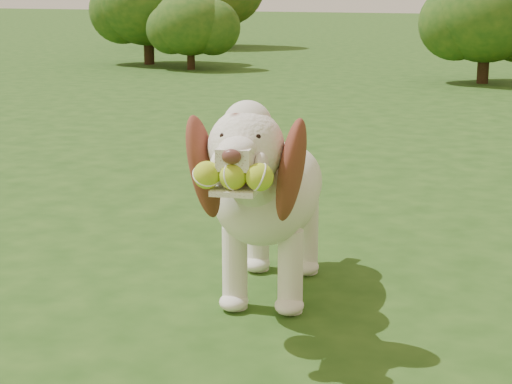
% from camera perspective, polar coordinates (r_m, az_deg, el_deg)
% --- Properties ---
extents(ground, '(80.00, 80.00, 0.00)m').
position_cam_1_polar(ground, '(3.42, 5.40, -6.59)').
color(ground, '#1E4212').
rests_on(ground, ground).
extents(dog, '(0.63, 1.24, 0.82)m').
position_cam_1_polar(dog, '(3.21, 0.86, 0.24)').
color(dog, white).
rests_on(dog, ground).
extents(shrub_a, '(1.11, 1.11, 1.15)m').
position_cam_1_polar(shrub_a, '(12.87, -4.40, 11.15)').
color(shrub_a, '#382314').
rests_on(shrub_a, ground).
extents(shrub_b, '(1.41, 1.41, 1.46)m').
position_cam_1_polar(shrub_b, '(11.27, 15.11, 11.36)').
color(shrub_b, '#382314').
rests_on(shrub_b, ground).
extents(shrub_e, '(1.58, 1.58, 1.64)m').
position_cam_1_polar(shrub_e, '(13.86, -7.24, 12.42)').
color(shrub_e, '#382314').
rests_on(shrub_e, ground).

